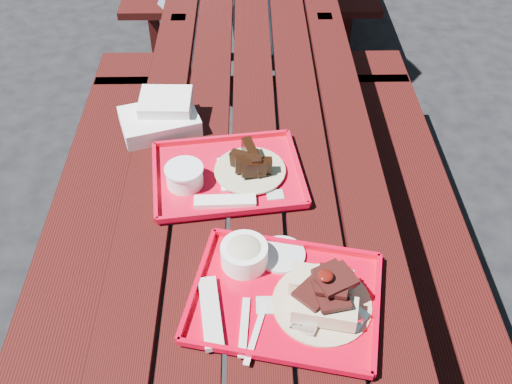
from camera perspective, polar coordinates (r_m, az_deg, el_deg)
The scene contains 5 objects.
ground at distance 2.21m, azimuth -0.06°, elevation -12.71°, with size 60.00×60.00×0.00m, color black.
picnic_table_near at distance 1.77m, azimuth -0.08°, elevation -2.69°, with size 1.41×2.40×0.75m.
near_tray at distance 1.33m, azimuth 3.06°, elevation -9.33°, with size 0.49×0.41×0.13m.
far_tray at distance 1.61m, azimuth -3.10°, elevation 1.79°, with size 0.45×0.37×0.07m.
white_cloth at distance 1.81m, azimuth -9.45°, elevation 7.51°, with size 0.27×0.23×0.09m.
Camera 1 is at (-0.02, -1.22, 1.85)m, focal length 40.00 mm.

